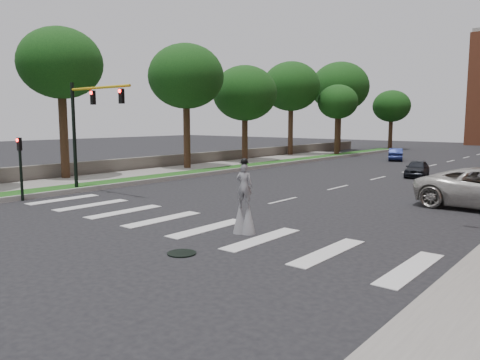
% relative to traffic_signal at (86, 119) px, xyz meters
% --- Properties ---
extents(ground_plane, '(160.00, 160.00, 0.00)m').
position_rel_traffic_signal_xyz_m(ground_plane, '(9.78, -3.00, -4.15)').
color(ground_plane, black).
rests_on(ground_plane, ground).
extents(grass_median, '(2.00, 60.00, 0.25)m').
position_rel_traffic_signal_xyz_m(grass_median, '(-1.72, 17.00, -4.03)').
color(grass_median, '#184A15').
rests_on(grass_median, ground).
extents(median_curb, '(0.20, 60.00, 0.28)m').
position_rel_traffic_signal_xyz_m(median_curb, '(-0.67, 17.00, -4.01)').
color(median_curb, '#999994').
rests_on(median_curb, ground).
extents(sidewalk_left, '(4.00, 60.00, 0.18)m').
position_rel_traffic_signal_xyz_m(sidewalk_left, '(-4.72, 7.00, -4.06)').
color(sidewalk_left, gray).
rests_on(sidewalk_left, ground).
extents(stone_wall, '(0.50, 56.00, 1.10)m').
position_rel_traffic_signal_xyz_m(stone_wall, '(-7.22, 19.00, -3.60)').
color(stone_wall, '#5C564F').
rests_on(stone_wall, ground).
extents(manhole, '(0.90, 0.90, 0.04)m').
position_rel_traffic_signal_xyz_m(manhole, '(12.78, -5.00, -4.13)').
color(manhole, black).
rests_on(manhole, ground).
extents(traffic_signal, '(5.30, 0.23, 6.20)m').
position_rel_traffic_signal_xyz_m(traffic_signal, '(0.00, 0.00, 0.00)').
color(traffic_signal, black).
rests_on(traffic_signal, ground).
extents(secondary_signal, '(0.25, 0.21, 3.23)m').
position_rel_traffic_signal_xyz_m(secondary_signal, '(-0.52, -3.50, -2.20)').
color(secondary_signal, black).
rests_on(secondary_signal, ground).
extents(stilt_performer, '(0.82, 0.63, 2.76)m').
position_rel_traffic_signal_xyz_m(stilt_performer, '(12.63, -1.73, -3.10)').
color(stilt_performer, '#352215').
rests_on(stilt_performer, ground).
extents(car_near, '(2.10, 3.80, 1.22)m').
position_rel_traffic_signal_xyz_m(car_near, '(11.63, 19.57, -3.54)').
color(car_near, black).
rests_on(car_near, ground).
extents(car_mid, '(2.59, 4.05, 1.26)m').
position_rel_traffic_signal_xyz_m(car_mid, '(5.18, 32.24, -3.52)').
color(car_mid, navy).
rests_on(car_mid, ground).
extents(tree_1, '(5.55, 5.55, 10.22)m').
position_rel_traffic_signal_xyz_m(tree_1, '(-6.30, 2.31, 3.64)').
color(tree_1, '#352215').
rests_on(tree_1, ground).
extents(tree_2, '(6.14, 6.14, 10.22)m').
position_rel_traffic_signal_xyz_m(tree_2, '(-4.74, 12.35, 3.42)').
color(tree_2, '#352215').
rests_on(tree_2, ground).
extents(tree_3, '(6.12, 6.12, 9.23)m').
position_rel_traffic_signal_xyz_m(tree_3, '(-5.07, 20.37, 2.44)').
color(tree_3, '#352215').
rests_on(tree_3, ground).
extents(tree_4, '(6.48, 6.48, 10.61)m').
position_rel_traffic_signal_xyz_m(tree_4, '(-6.34, 30.27, 3.67)').
color(tree_4, '#352215').
rests_on(tree_4, ground).
extents(tree_5, '(7.53, 7.53, 11.55)m').
position_rel_traffic_signal_xyz_m(tree_5, '(-5.90, 41.09, 4.17)').
color(tree_5, '#352215').
rests_on(tree_5, ground).
extents(tree_6, '(4.54, 4.54, 8.07)m').
position_rel_traffic_signal_xyz_m(tree_6, '(-2.27, 33.69, 1.92)').
color(tree_6, '#352215').
rests_on(tree_6, ground).
extents(tree_7, '(5.17, 5.17, 8.22)m').
position_rel_traffic_signal_xyz_m(tree_7, '(-2.25, 49.46, 1.82)').
color(tree_7, '#352215').
rests_on(tree_7, ground).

